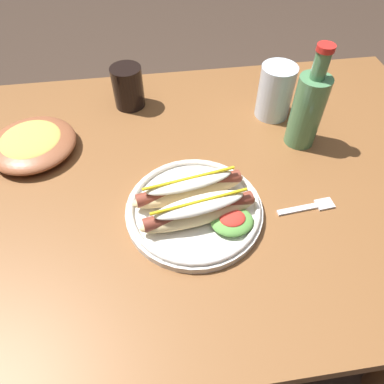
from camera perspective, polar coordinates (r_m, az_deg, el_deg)
ground_plane at (r=1.42m, az=0.28°, el=-18.26°), size 8.00×8.00×0.00m
dining_table at (r=0.86m, az=0.44°, el=-1.93°), size 1.28×0.85×0.74m
hot_dog_plate at (r=0.69m, az=0.61°, el=-2.20°), size 0.27×0.27×0.08m
fork at (r=0.76m, az=18.46°, el=-2.27°), size 0.12×0.03×0.00m
soda_cup at (r=0.96m, az=-10.24°, el=16.25°), size 0.08×0.08×0.11m
water_cup at (r=0.93m, az=13.23°, el=15.40°), size 0.09×0.09×0.13m
glass_bottle at (r=0.85m, az=18.11°, el=12.67°), size 0.07×0.07×0.24m
side_bowl at (r=0.90m, az=-24.29°, el=7.16°), size 0.20×0.20×0.05m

